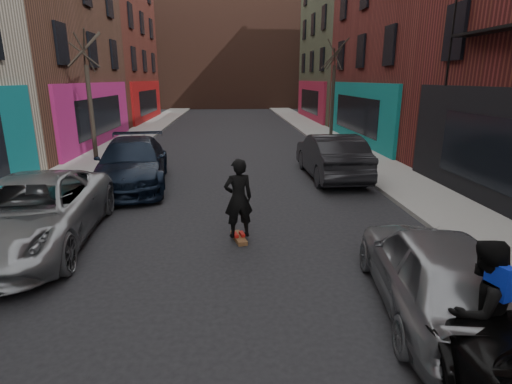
{
  "coord_description": "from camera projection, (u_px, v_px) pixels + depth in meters",
  "views": [
    {
      "loc": [
        -0.06,
        -0.44,
        3.72
      ],
      "look_at": [
        0.43,
        6.99,
        1.6
      ],
      "focal_mm": 28.0,
      "sensor_mm": 36.0,
      "label": 1
    }
  ],
  "objects": [
    {
      "name": "sidewalk_left",
      "position": [
        147.0,
        129.0,
        29.83
      ],
      "size": [
        2.5,
        84.0,
        0.13
      ],
      "primitive_type": "cube",
      "color": "gray",
      "rests_on": "ground"
    },
    {
      "name": "sidewalk_right",
      "position": [
        312.0,
        128.0,
        30.61
      ],
      "size": [
        2.5,
        84.0,
        0.13
      ],
      "primitive_type": "cube",
      "color": "gray",
      "rests_on": "ground"
    },
    {
      "name": "building_far",
      "position": [
        229.0,
        53.0,
        53.27
      ],
      "size": [
        40.0,
        10.0,
        14.0
      ],
      "primitive_type": "cube",
      "color": "#47281E",
      "rests_on": "ground"
    },
    {
      "name": "tree_left_far",
      "position": [
        88.0,
        87.0,
        17.41
      ],
      "size": [
        2.0,
        2.0,
        6.5
      ],
      "primitive_type": null,
      "color": "black",
      "rests_on": "sidewalk_left"
    },
    {
      "name": "tree_right_far",
      "position": [
        334.0,
        82.0,
        23.9
      ],
      "size": [
        2.0,
        2.0,
        6.8
      ],
      "primitive_type": null,
      "color": "black",
      "rests_on": "sidewalk_right"
    },
    {
      "name": "parked_left_far",
      "position": [
        31.0,
        213.0,
        9.04
      ],
      "size": [
        3.03,
        5.88,
        1.59
      ],
      "primitive_type": "imported",
      "rotation": [
        0.0,
        0.0,
        0.07
      ],
      "color": "gray",
      "rests_on": "ground"
    },
    {
      "name": "parked_left_end",
      "position": [
        132.0,
        163.0,
        14.17
      ],
      "size": [
        3.02,
        5.98,
        1.66
      ],
      "primitive_type": "imported",
      "rotation": [
        0.0,
        0.0,
        0.12
      ],
      "color": "black",
      "rests_on": "ground"
    },
    {
      "name": "parked_right_far",
      "position": [
        435.0,
        270.0,
        6.42
      ],
      "size": [
        2.35,
        4.58,
        1.49
      ],
      "primitive_type": "imported",
      "rotation": [
        0.0,
        0.0,
        3.0
      ],
      "color": "gray",
      "rests_on": "ground"
    },
    {
      "name": "parked_right_end",
      "position": [
        331.0,
        156.0,
        15.38
      ],
      "size": [
        1.88,
        5.2,
        1.7
      ],
      "primitive_type": "imported",
      "rotation": [
        0.0,
        0.0,
        3.16
      ],
      "color": "black",
      "rests_on": "ground"
    },
    {
      "name": "skateboard",
      "position": [
        239.0,
        238.0,
        9.54
      ],
      "size": [
        0.4,
        0.83,
        0.1
      ],
      "primitive_type": "cube",
      "rotation": [
        0.0,
        0.0,
        0.24
      ],
      "color": "brown",
      "rests_on": "ground"
    },
    {
      "name": "skateboarder",
      "position": [
        238.0,
        198.0,
        9.27
      ],
      "size": [
        0.77,
        0.6,
        1.88
      ],
      "primitive_type": "imported",
      "rotation": [
        0.0,
        0.0,
        3.38
      ],
      "color": "black",
      "rests_on": "skateboard"
    },
    {
      "name": "pedestrian",
      "position": [
        479.0,
        310.0,
        4.96
      ],
      "size": [
        1.08,
        0.95,
        1.88
      ],
      "rotation": [
        0.0,
        0.0,
        3.44
      ],
      "color": "black",
      "rests_on": "ground"
    }
  ]
}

